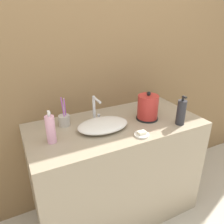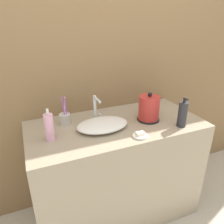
# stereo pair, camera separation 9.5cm
# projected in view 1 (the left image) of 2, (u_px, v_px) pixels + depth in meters

# --- Properties ---
(wall_back) EXTENTS (6.00, 0.04, 2.60)m
(wall_back) POSITION_uv_depth(u_px,v_px,m) (97.00, 54.00, 1.68)
(wall_back) COLOR olive
(wall_back) RESTS_ON ground_plane
(vanity_counter) EXTENTS (1.28, 0.62, 0.85)m
(vanity_counter) POSITION_uv_depth(u_px,v_px,m) (116.00, 170.00, 1.77)
(vanity_counter) COLOR gray
(vanity_counter) RESTS_ON ground_plane
(sink_basin) EXTENTS (0.37, 0.25, 0.06)m
(sink_basin) POSITION_uv_depth(u_px,v_px,m) (103.00, 125.00, 1.51)
(sink_basin) COLOR silver
(sink_basin) RESTS_ON vanity_counter
(faucet) EXTENTS (0.06, 0.13, 0.19)m
(faucet) POSITION_uv_depth(u_px,v_px,m) (95.00, 108.00, 1.60)
(faucet) COLOR silver
(faucet) RESTS_ON vanity_counter
(electric_kettle) EXTENTS (0.17, 0.17, 0.22)m
(electric_kettle) POSITION_uv_depth(u_px,v_px,m) (148.00, 108.00, 1.64)
(electric_kettle) COLOR black
(electric_kettle) RESTS_ON vanity_counter
(toothbrush_cup) EXTENTS (0.08, 0.08, 0.22)m
(toothbrush_cup) POSITION_uv_depth(u_px,v_px,m) (64.00, 120.00, 1.56)
(toothbrush_cup) COLOR #B7B2A8
(toothbrush_cup) RESTS_ON vanity_counter
(lotion_bottle) EXTENTS (0.06, 0.06, 0.22)m
(lotion_bottle) POSITION_uv_depth(u_px,v_px,m) (181.00, 112.00, 1.55)
(lotion_bottle) COLOR #28282D
(lotion_bottle) RESTS_ON vanity_counter
(shampoo_bottle) EXTENTS (0.06, 0.06, 0.21)m
(shampoo_bottle) POSITION_uv_depth(u_px,v_px,m) (51.00, 129.00, 1.33)
(shampoo_bottle) COLOR #EAA8C6
(shampoo_bottle) RESTS_ON vanity_counter
(soap_dish) EXTENTS (0.10, 0.10, 0.03)m
(soap_dish) POSITION_uv_depth(u_px,v_px,m) (142.00, 134.00, 1.44)
(soap_dish) COLOR silver
(soap_dish) RESTS_ON vanity_counter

